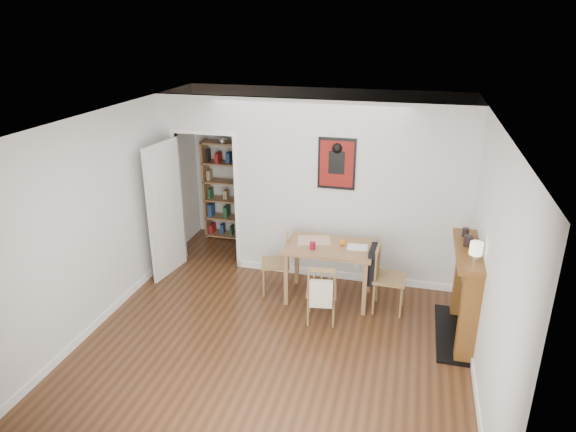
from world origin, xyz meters
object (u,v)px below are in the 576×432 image
(ceramic_jar_a, at_px, (468,241))
(orange_fruit, at_px, (343,242))
(dining_table, at_px, (329,252))
(ceramic_jar_b, at_px, (466,232))
(chair_left, at_px, (275,264))
(notebook, at_px, (357,247))
(mantel_lamp, at_px, (476,250))
(chair_right, at_px, (388,278))
(bookshelf, at_px, (225,191))
(chair_front, at_px, (322,291))
(fireplace, at_px, (467,291))
(red_glass, at_px, (313,246))

(ceramic_jar_a, bearing_deg, orange_fruit, 162.83)
(dining_table, relative_size, ceramic_jar_b, 11.29)
(chair_left, height_order, notebook, chair_left)
(mantel_lamp, bearing_deg, notebook, 148.30)
(notebook, bearing_deg, chair_right, -15.40)
(bookshelf, bearing_deg, orange_fruit, -35.40)
(chair_left, relative_size, notebook, 3.19)
(chair_left, height_order, chair_right, chair_right)
(chair_left, height_order, bookshelf, bookshelf)
(dining_table, relative_size, chair_front, 1.42)
(chair_left, bearing_deg, fireplace, -11.54)
(orange_fruit, relative_size, mantel_lamp, 0.36)
(chair_right, bearing_deg, orange_fruit, 166.61)
(chair_right, height_order, fireplace, fireplace)
(chair_left, relative_size, ceramic_jar_a, 6.87)
(fireplace, xyz_separation_m, notebook, (-1.36, 0.51, 0.18))
(bookshelf, distance_m, ceramic_jar_a, 4.32)
(orange_fruit, bearing_deg, ceramic_jar_b, -7.05)
(red_glass, distance_m, orange_fruit, 0.42)
(red_glass, bearing_deg, ceramic_jar_a, -7.58)
(bookshelf, relative_size, fireplace, 1.37)
(notebook, distance_m, ceramic_jar_b, 1.37)
(fireplace, bearing_deg, chair_front, -177.39)
(chair_front, xyz_separation_m, ceramic_jar_a, (1.66, 0.16, 0.81))
(chair_right, relative_size, bookshelf, 0.52)
(notebook, bearing_deg, bookshelf, 146.36)
(bookshelf, relative_size, notebook, 6.45)
(chair_right, distance_m, ceramic_jar_a, 1.20)
(orange_fruit, xyz_separation_m, notebook, (0.20, -0.03, -0.03))
(chair_right, relative_size, mantel_lamp, 4.10)
(notebook, bearing_deg, fireplace, -20.66)
(chair_left, distance_m, ceramic_jar_a, 2.59)
(dining_table, relative_size, red_glass, 11.76)
(chair_right, distance_m, orange_fruit, 0.75)
(dining_table, height_order, bookshelf, bookshelf)
(chair_left, xyz_separation_m, ceramic_jar_a, (2.42, -0.43, 0.80))
(chair_right, bearing_deg, red_glass, -176.17)
(dining_table, height_order, orange_fruit, orange_fruit)
(fireplace, height_order, red_glass, fireplace)
(chair_right, relative_size, chair_front, 1.10)
(red_glass, height_order, notebook, red_glass)
(chair_right, relative_size, orange_fruit, 11.38)
(chair_right, relative_size, red_glass, 9.12)
(notebook, bearing_deg, ceramic_jar_b, -6.75)
(red_glass, xyz_separation_m, mantel_lamp, (1.91, -0.65, 0.45))
(chair_left, bearing_deg, chair_front, -37.48)
(orange_fruit, relative_size, ceramic_jar_a, 0.64)
(chair_front, distance_m, ceramic_jar_b, 1.89)
(notebook, relative_size, ceramic_jar_b, 2.59)
(red_glass, bearing_deg, notebook, 18.25)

